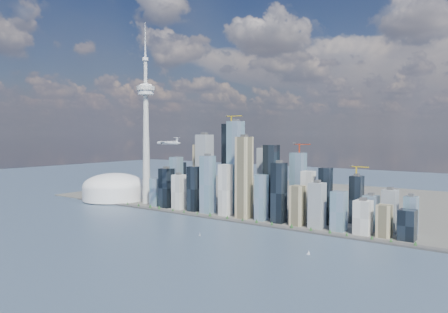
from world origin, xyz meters
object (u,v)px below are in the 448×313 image
Objects in this scene: sailboat_west at (200,234)px; sailboat_east at (308,253)px; dome_stadium at (114,188)px; airplane at (168,143)px; needle_tower at (146,128)px.

sailboat_east reaches higher than sailboat_west.
dome_stadium is 2.65× the size of airplane.
sailboat_east is (788.06, -213.82, -36.60)m from dome_stadium.
sailboat_west is at bearing 173.50° from sailboat_east.
needle_tower reaches higher than airplane.
sailboat_east is (458.86, -121.45, -190.94)m from airplane.
needle_tower is 724.13m from sailboat_east.
sailboat_west is at bearing -38.50° from airplane.
airplane is at bearing -15.67° from dome_stadium.
needle_tower is at bearing 171.46° from sailboat_west.
sailboat_east is (249.90, 2.98, 0.06)m from sailboat_west.
airplane is 8.73× the size of sailboat_west.
airplane is at bearing 170.35° from sailboat_west.
airplane reaches higher than dome_stadium.
airplane reaches higher than sailboat_east.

